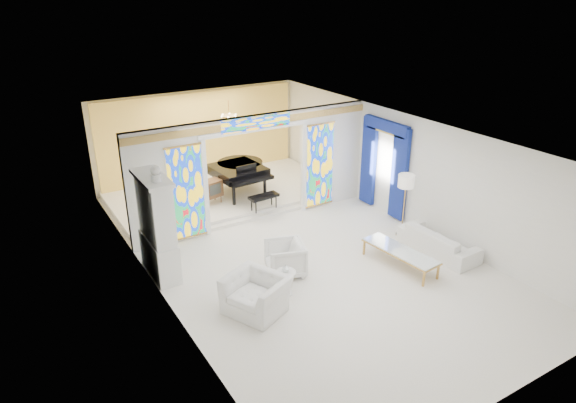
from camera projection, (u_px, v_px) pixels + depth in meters
floor at (295, 249)px, 12.85m from camera, size 12.00×12.00×0.00m
ceiling at (295, 133)px, 11.67m from camera, size 7.00×12.00×0.02m
wall_back at (199, 135)px, 16.98m from camera, size 7.00×0.02×3.00m
wall_front at (511, 325)px, 7.54m from camera, size 7.00×0.02×3.00m
wall_left at (151, 227)px, 10.58m from camera, size 0.02×12.00×3.00m
wall_right at (404, 169)px, 13.93m from camera, size 0.02×12.00×3.00m
partition_wall at (256, 165)px, 13.77m from camera, size 7.00×0.22×3.00m
stained_glass_left at (186, 193)px, 12.85m from camera, size 0.90×0.04×2.40m
stained_glass_right at (320, 165)px, 14.79m from camera, size 0.90×0.04×2.40m
stained_glass_transom at (256, 123)px, 13.23m from camera, size 2.00×0.04×0.34m
alcove_platform at (225, 193)px, 16.03m from camera, size 6.80×3.80×0.18m
gold_curtain_back at (200, 136)px, 16.88m from camera, size 6.70×0.10×2.90m
chandelier at (229, 116)px, 15.09m from camera, size 0.48×0.48×0.30m
blue_drapes at (384, 160)px, 14.40m from camera, size 0.14×1.85×2.65m
china_cabinet at (157, 228)px, 11.32m from camera, size 0.56×1.46×2.72m
armchair_left at (256, 294)px, 10.30m from camera, size 1.42×1.49×0.76m
armchair_right at (285, 258)px, 11.63m from camera, size 1.08×1.06×0.78m
sofa at (438, 241)px, 12.60m from camera, size 0.88×2.09×0.60m
side_table at (286, 279)px, 10.86m from camera, size 0.44×0.44×0.54m
vase at (286, 268)px, 10.76m from camera, size 0.19×0.19×0.17m
coffee_table at (400, 251)px, 11.92m from camera, size 0.80×1.99×0.43m
floor_lamp at (406, 184)px, 13.01m from camera, size 0.52×0.52×1.69m
grand_piano at (240, 170)px, 15.64m from camera, size 1.77×2.76×1.08m
tv_console at (211, 189)px, 14.91m from camera, size 0.69×0.55×0.70m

